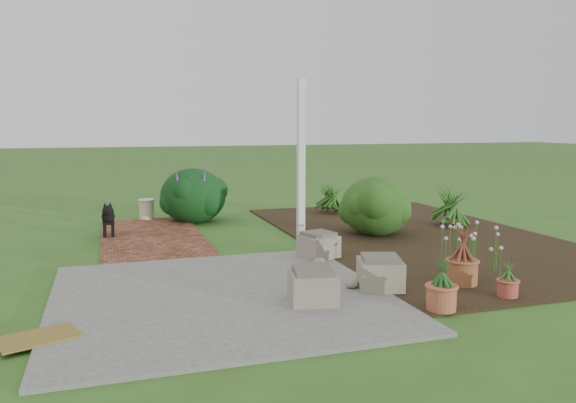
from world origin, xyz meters
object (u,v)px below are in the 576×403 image
object	(u,v)px
evergreen_shrub	(376,205)
black_dog	(108,217)
cream_ceramic_urn	(147,209)
stone_trough_near	(313,287)

from	to	relation	value
evergreen_shrub	black_dog	bearing A→B (deg)	165.23
black_dog	evergreen_shrub	size ratio (longest dim) A/B	0.53
black_dog	cream_ceramic_urn	bearing A→B (deg)	65.70
stone_trough_near	evergreen_shrub	world-z (taller)	evergreen_shrub
stone_trough_near	evergreen_shrub	size ratio (longest dim) A/B	0.40
stone_trough_near	black_dog	size ratio (longest dim) A/B	0.75
black_dog	evergreen_shrub	world-z (taller)	evergreen_shrub
stone_trough_near	cream_ceramic_urn	size ratio (longest dim) A/B	1.25
cream_ceramic_urn	stone_trough_near	bearing A→B (deg)	-77.66
cream_ceramic_urn	evergreen_shrub	xyz separation A→B (m)	(3.53, -2.67, 0.30)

